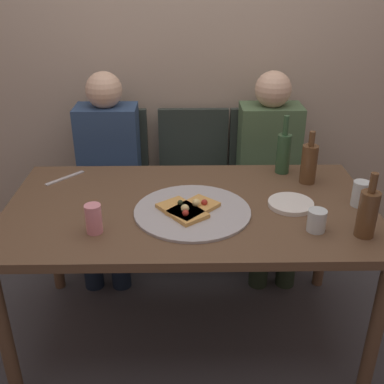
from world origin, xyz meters
The scene contains 19 objects.
ground_plane centered at (0.00, 0.00, 0.00)m, with size 8.00×8.00×0.00m, color #424247.
back_wall centered at (0.00, 1.10, 1.30)m, with size 6.00×0.10×2.60m, color #BCA893.
dining_table centered at (0.00, 0.00, 0.67)m, with size 1.64×0.90×0.74m.
pizza_tray centered at (0.01, -0.07, 0.75)m, with size 0.51×0.51×0.01m, color #ADADB2.
pizza_slice_last centered at (-0.03, -0.09, 0.76)m, with size 0.24×0.25×0.05m.
pizza_slice_extra centered at (0.02, -0.07, 0.76)m, with size 0.24×0.25×0.05m.
wine_bottle centered at (0.48, 0.36, 0.85)m, with size 0.07×0.07×0.30m.
beer_bottle centered at (0.58, 0.23, 0.84)m, with size 0.08×0.08×0.26m.
water_bottle centered at (0.69, -0.27, 0.84)m, with size 0.08×0.08×0.27m.
tumbler_near centered at (0.76, -0.01, 0.80)m, with size 0.07×0.07×0.11m, color silver.
tumbler_far centered at (0.51, -0.23, 0.79)m, with size 0.08×0.08×0.09m, color silver.
soda_can centered at (-0.38, -0.22, 0.80)m, with size 0.07×0.07×0.12m, color pink.
plate_stack centered at (0.45, -0.02, 0.75)m, with size 0.20×0.20×0.02m, color white.
table_knife centered at (-0.62, 0.29, 0.74)m, with size 0.22×0.02×0.01m, color #B7B7BC.
chair_left centered at (-0.48, 0.85, 0.51)m, with size 0.44×0.44×0.90m.
chair_middle centered at (0.03, 0.85, 0.51)m, with size 0.44×0.44×0.90m.
chair_right centered at (0.49, 0.85, 0.51)m, with size 0.44×0.44×0.90m.
guest_in_sweater centered at (-0.48, 0.70, 0.64)m, with size 0.36×0.56×1.17m.
guest_in_beanie centered at (0.49, 0.70, 0.64)m, with size 0.36×0.56×1.17m.
Camera 1 is at (-0.02, -1.84, 1.72)m, focal length 43.57 mm.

